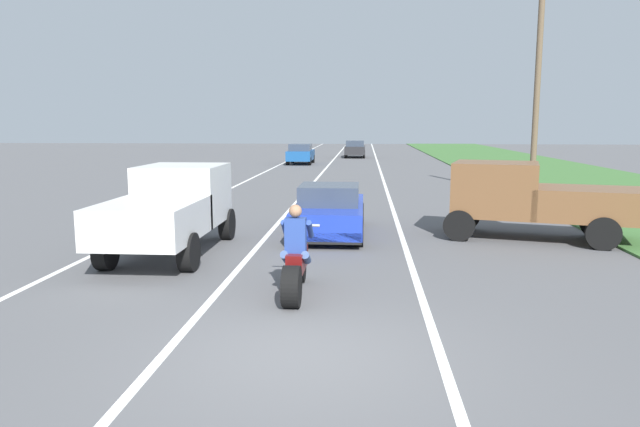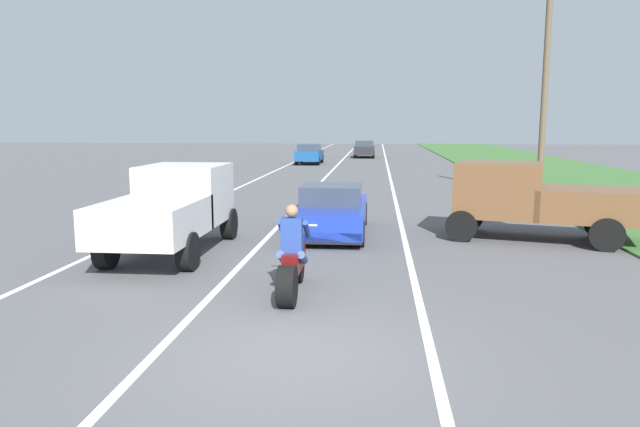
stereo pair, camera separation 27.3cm
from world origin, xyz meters
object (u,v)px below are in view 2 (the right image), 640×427
object	(u,v)px
pickup_truck_right_shoulder_brown	(536,197)
distant_car_further_ahead	(364,149)
pickup_truck_left_lane_white	(173,206)
sports_car_blue	(332,211)
distant_car_far_ahead	(309,154)
motorcycle_with_rider	(292,263)

from	to	relation	value
pickup_truck_right_shoulder_brown	distant_car_further_ahead	distance (m)	37.10
pickup_truck_left_lane_white	pickup_truck_right_shoulder_brown	size ratio (longest dim) A/B	0.93
sports_car_blue	pickup_truck_left_lane_white	distance (m)	4.38
pickup_truck_left_lane_white	distant_car_far_ahead	world-z (taller)	pickup_truck_left_lane_white
distant_car_further_ahead	pickup_truck_left_lane_white	bearing A→B (deg)	-95.20
sports_car_blue	pickup_truck_right_shoulder_brown	distance (m)	5.30
pickup_truck_left_lane_white	distant_car_far_ahead	bearing A→B (deg)	90.62
motorcycle_with_rider	pickup_truck_left_lane_white	distance (m)	4.58
motorcycle_with_rider	distant_car_further_ahead	bearing A→B (deg)	89.57
distant_car_far_ahead	pickup_truck_left_lane_white	bearing A→B (deg)	-89.38
pickup_truck_right_shoulder_brown	motorcycle_with_rider	bearing A→B (deg)	-134.60
motorcycle_with_rider	pickup_truck_right_shoulder_brown	bearing A→B (deg)	45.40
pickup_truck_left_lane_white	pickup_truck_right_shoulder_brown	bearing A→B (deg)	15.29
motorcycle_with_rider	distant_car_far_ahead	size ratio (longest dim) A/B	0.55
distant_car_far_ahead	motorcycle_with_rider	bearing A→B (deg)	-83.91
motorcycle_with_rider	sports_car_blue	distance (m)	5.81
pickup_truck_right_shoulder_brown	distant_car_further_ahead	xyz separation A→B (m)	(-5.19, 36.73, -0.33)
pickup_truck_right_shoulder_brown	distant_car_far_ahead	distance (m)	29.36
sports_car_blue	pickup_truck_right_shoulder_brown	bearing A→B (deg)	-2.39
motorcycle_with_rider	distant_car_further_ahead	distance (m)	42.32
pickup_truck_left_lane_white	motorcycle_with_rider	bearing A→B (deg)	-44.52
sports_car_blue	pickup_truck_right_shoulder_brown	xyz separation A→B (m)	(5.27, -0.22, 0.48)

